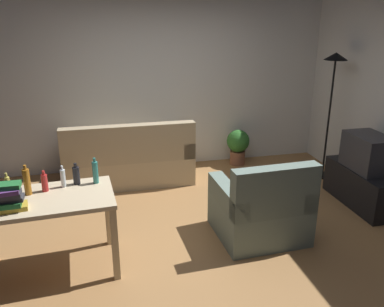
# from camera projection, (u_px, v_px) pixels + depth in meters

# --- Properties ---
(ground_plane) EXTENTS (5.20, 4.40, 0.02)m
(ground_plane) POSITION_uv_depth(u_px,v_px,m) (193.00, 232.00, 4.52)
(ground_plane) COLOR #9E7042
(wall_rear) EXTENTS (5.20, 0.10, 2.70)m
(wall_rear) POSITION_uv_depth(u_px,v_px,m) (160.00, 80.00, 6.08)
(wall_rear) COLOR silver
(wall_rear) RESTS_ON ground_plane
(couch) EXTENTS (1.79, 0.84, 0.92)m
(couch) POSITION_uv_depth(u_px,v_px,m) (129.00, 161.00, 5.74)
(couch) COLOR tan
(couch) RESTS_ON ground_plane
(tv_stand) EXTENTS (0.44, 1.10, 0.48)m
(tv_stand) POSITION_uv_depth(u_px,v_px,m) (363.00, 187.00, 5.08)
(tv_stand) COLOR black
(tv_stand) RESTS_ON ground_plane
(tv) EXTENTS (0.41, 0.60, 0.44)m
(tv) POSITION_uv_depth(u_px,v_px,m) (368.00, 152.00, 4.93)
(tv) COLOR #2D2D33
(tv) RESTS_ON tv_stand
(torchiere_lamp) EXTENTS (0.32, 0.32, 1.81)m
(torchiere_lamp) POSITION_uv_depth(u_px,v_px,m) (333.00, 82.00, 5.55)
(torchiere_lamp) COLOR black
(torchiere_lamp) RESTS_ON ground_plane
(desk) EXTENTS (1.24, 0.78, 0.76)m
(desk) POSITION_uv_depth(u_px,v_px,m) (47.00, 208.00, 3.64)
(desk) COLOR #C6B28E
(desk) RESTS_ON ground_plane
(potted_plant) EXTENTS (0.36, 0.36, 0.57)m
(potted_plant) POSITION_uv_depth(u_px,v_px,m) (238.00, 145.00, 6.40)
(potted_plant) COLOR brown
(potted_plant) RESTS_ON ground_plane
(armchair) EXTENTS (0.94, 0.88, 0.92)m
(armchair) POSITION_uv_depth(u_px,v_px,m) (261.00, 210.00, 4.32)
(armchair) COLOR slate
(armchair) RESTS_ON ground_plane
(bottle_squat) EXTENTS (0.05, 0.05, 0.23)m
(bottle_squat) POSITION_uv_depth(u_px,v_px,m) (8.00, 187.00, 3.58)
(bottle_squat) COLOR #BCB24C
(bottle_squat) RESTS_ON desk
(bottle_amber) EXTENTS (0.06, 0.06, 0.29)m
(bottle_amber) POSITION_uv_depth(u_px,v_px,m) (27.00, 182.00, 3.62)
(bottle_amber) COLOR #9E6019
(bottle_amber) RESTS_ON desk
(bottle_red) EXTENTS (0.06, 0.06, 0.20)m
(bottle_red) POSITION_uv_depth(u_px,v_px,m) (45.00, 182.00, 3.70)
(bottle_red) COLOR #AD2323
(bottle_red) RESTS_ON desk
(bottle_clear) EXTENTS (0.05, 0.05, 0.21)m
(bottle_clear) POSITION_uv_depth(u_px,v_px,m) (63.00, 178.00, 3.79)
(bottle_clear) COLOR silver
(bottle_clear) RESTS_ON desk
(bottle_dark) EXTENTS (0.07, 0.07, 0.21)m
(bottle_dark) POSITION_uv_depth(u_px,v_px,m) (76.00, 175.00, 3.85)
(bottle_dark) COLOR black
(bottle_dark) RESTS_ON desk
(bottle_tall) EXTENTS (0.05, 0.05, 0.26)m
(bottle_tall) POSITION_uv_depth(u_px,v_px,m) (95.00, 172.00, 3.87)
(bottle_tall) COLOR teal
(bottle_tall) RESTS_ON desk
(book_stack) EXTENTS (0.25, 0.20, 0.24)m
(book_stack) POSITION_uv_depth(u_px,v_px,m) (10.00, 198.00, 3.33)
(book_stack) COLOR #B7932D
(book_stack) RESTS_ON desk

